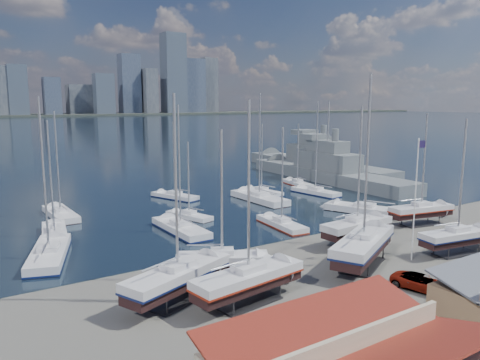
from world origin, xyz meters
TOP-DOWN VIEW (x-y plane):
  - ground at (0.00, -10.00)m, footprint 1400.00×1400.00m
  - sailboat_cradle_0 at (-19.71, -8.54)m, footprint 10.82×6.62m
  - sailboat_cradle_1 at (-15.12, -12.04)m, footprint 10.44×4.18m
  - sailboat_cradle_2 at (-14.40, -6.71)m, footprint 8.44×6.20m
  - sailboat_cradle_3 at (-0.63, -11.03)m, footprint 12.05×8.28m
  - sailboat_cradle_4 at (4.60, -5.33)m, footprint 9.85×3.45m
  - sailboat_cradle_5 at (10.61, -14.00)m, footprint 9.20×3.97m
  - sailboat_cradle_6 at (17.96, -4.20)m, footprint 9.42×4.28m
  - sailboat_moored_0 at (-26.42, 8.35)m, footprint 6.86×12.20m
  - sailboat_moored_1 at (-24.24, 16.38)m, footprint 4.48×10.22m
  - sailboat_moored_2 at (-21.34, 26.34)m, footprint 3.09×10.43m
  - sailboat_moored_3 at (-10.44, 10.04)m, footprint 3.17×11.14m
  - sailboat_moored_4 at (-6.30, 15.82)m, footprint 4.25×7.79m
  - sailboat_moored_5 at (-2.11, 29.40)m, footprint 5.59×9.41m
  - sailboat_moored_6 at (1.72, 5.02)m, footprint 3.52×9.35m
  - sailboat_moored_7 at (8.64, 19.77)m, footprint 3.57×12.25m
  - sailboat_moored_8 at (12.57, 24.59)m, footprint 3.78×8.99m
  - sailboat_moored_9 at (16.76, 4.45)m, footprint 7.44×11.89m
  - sailboat_moored_10 at (20.48, 19.16)m, footprint 3.88×9.88m
  - sailboat_moored_11 at (23.72, 27.98)m, footprint 3.78×8.75m
  - naval_ship_east at (32.49, 29.03)m, footprint 8.99×44.15m
  - naval_ship_west at (40.13, 40.70)m, footprint 8.59×45.74m
  - car_a at (-6.76, -20.70)m, footprint 2.75×4.22m
  - car_b at (-6.75, -21.47)m, footprint 4.27×2.97m
  - car_c at (-1.04, -17.99)m, footprint 3.54×5.42m
  - flagpole at (5.10, -12.56)m, footprint 1.11×0.12m

SIDE VIEW (x-z plane):
  - ground at x=0.00m, z-range 0.00..0.00m
  - sailboat_moored_10 at x=20.48m, z-range -6.89..7.50m
  - sailboat_moored_1 at x=-24.24m, z-range -7.08..7.70m
  - sailboat_moored_6 at x=1.72m, z-range -6.52..7.13m
  - sailboat_moored_5 at x=-2.11m, z-range -6.49..7.11m
  - sailboat_moored_8 at x=12.57m, z-range -6.21..6.82m
  - sailboat_moored_11 at x=23.72m, z-range -6.03..6.64m
  - sailboat_moored_3 at x=-10.44m, z-range -8.01..8.62m
  - sailboat_moored_0 at x=-26.42m, z-range -8.48..9.10m
  - sailboat_moored_2 at x=-21.34m, z-range -7.51..8.16m
  - sailboat_moored_9 at x=16.76m, z-range -8.39..9.04m
  - sailboat_moored_7 at x=8.64m, z-range -8.90..9.55m
  - sailboat_moored_4 at x=-6.30m, z-range -5.33..5.99m
  - car_b at x=-6.75m, z-range 0.00..1.33m
  - car_a at x=-6.76m, z-range 0.00..1.34m
  - car_c at x=-1.04m, z-range 0.00..1.38m
  - naval_ship_east at x=32.49m, z-range -7.31..10.64m
  - naval_ship_west at x=40.13m, z-range -7.39..10.71m
  - sailboat_cradle_2 at x=-14.40m, z-range -4.96..8.90m
  - sailboat_cradle_5 at x=10.61m, z-range -5.26..9.25m
  - sailboat_cradle_6 at x=17.96m, z-range -5.39..9.41m
  - sailboat_cradle_4 at x=4.60m, z-range -5.84..9.97m
  - sailboat_cradle_1 at x=-15.12m, z-range -6.10..10.28m
  - sailboat_cradle_0 at x=-19.71m, z-range -6.32..10.55m
  - sailboat_cradle_3 at x=-0.63m, z-range -7.22..11.66m
  - flagpole at x=5.10m, z-range 1.00..13.66m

